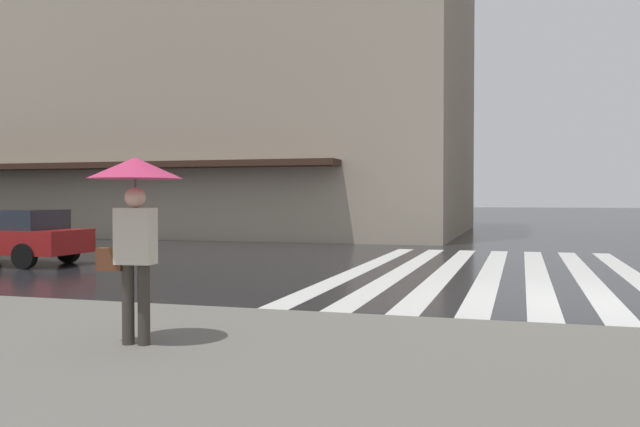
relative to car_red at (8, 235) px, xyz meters
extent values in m
plane|color=black|center=(-2.50, -13.50, -0.76)|extent=(220.00, 220.00, 0.00)
cube|color=silver|center=(1.50, -14.98, -0.75)|extent=(13.00, 0.50, 0.01)
cube|color=silver|center=(1.50, -13.98, -0.75)|extent=(13.00, 0.50, 0.01)
cube|color=silver|center=(1.50, -12.98, -0.75)|extent=(13.00, 0.50, 0.01)
cube|color=silver|center=(1.50, -11.98, -0.75)|extent=(13.00, 0.50, 0.01)
cube|color=silver|center=(1.50, -10.98, -0.75)|extent=(13.00, 0.50, 0.01)
cube|color=silver|center=(1.50, -9.98, -0.75)|extent=(13.00, 0.50, 0.01)
cube|color=silver|center=(1.50, -8.98, -0.75)|extent=(13.00, 0.50, 0.01)
cube|color=tan|center=(17.96, 2.48, 8.72)|extent=(15.92, 24.90, 18.95)
cube|color=#382319|center=(9.40, 2.48, 2.24)|extent=(1.20, 17.43, 0.24)
cube|color=maroon|center=(0.00, 0.04, -0.15)|extent=(1.75, 4.10, 0.60)
cube|color=#232833|center=(0.00, -0.11, 0.40)|extent=(1.54, 2.46, 0.50)
cylinder|color=black|center=(-0.82, -1.21, -0.45)|extent=(0.20, 0.62, 0.62)
cylinder|color=black|center=(0.83, -1.21, -0.45)|extent=(0.20, 0.62, 0.62)
cube|color=beige|center=(-8.07, -8.71, 0.55)|extent=(0.28, 0.42, 0.60)
sphere|color=beige|center=(-8.07, -8.71, 0.96)|extent=(0.22, 0.22, 0.22)
cylinder|color=#38332D|center=(-8.07, -8.80, -0.18)|extent=(0.13, 0.13, 0.86)
cylinder|color=#38332D|center=(-8.08, -8.62, -0.18)|extent=(0.13, 0.13, 0.86)
cube|color=brown|center=(-8.10, -8.43, 0.30)|extent=(0.19, 0.29, 0.24)
cone|color=#C63360|center=(-8.07, -8.71, 1.28)|extent=(1.00, 1.00, 0.23)
cylinder|color=#4C4C51|center=(-8.07, -8.71, 0.76)|extent=(0.02, 0.02, 0.81)
camera|label=1|loc=(-14.45, -12.65, 0.96)|focal=38.27mm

